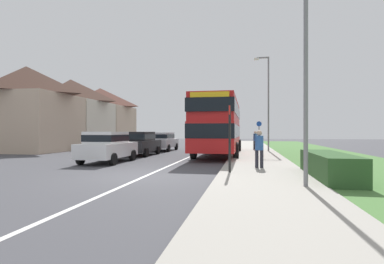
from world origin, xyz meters
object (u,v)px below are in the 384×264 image
object	(u,v)px
parked_car_silver	(162,141)
bus_stop_sign	(230,134)
parked_car_white	(108,146)
pedestrian_walking_away	(255,139)
double_decker_bus	(219,124)
street_lamp_mid	(267,98)
pedestrian_at_stop	(259,147)
parked_car_black	(139,142)
cycle_route_sign	(259,134)
street_lamp_near	(302,31)

from	to	relation	value
parked_car_silver	bus_stop_sign	bearing A→B (deg)	-64.56
parked_car_white	pedestrian_walking_away	distance (m)	13.58
double_decker_bus	street_lamp_mid	world-z (taller)	street_lamp_mid
pedestrian_walking_away	pedestrian_at_stop	bearing A→B (deg)	-90.84
parked_car_black	cycle_route_sign	distance (m)	10.94
cycle_route_sign	parked_car_silver	bearing A→B (deg)	-166.26
bus_stop_sign	street_lamp_mid	xyz separation A→B (m)	(2.15, 12.81, 2.71)
parked_car_white	street_lamp_mid	distance (m)	13.12
bus_stop_sign	street_lamp_mid	distance (m)	13.26
street_lamp_near	cycle_route_sign	bearing A→B (deg)	91.46
parked_car_black	street_lamp_mid	xyz separation A→B (m)	(8.72, 4.42, 3.36)
parked_car_black	bus_stop_sign	distance (m)	10.67
street_lamp_near	pedestrian_at_stop	bearing A→B (deg)	103.43
double_decker_bus	street_lamp_mid	xyz separation A→B (m)	(3.40, 3.27, 2.10)
double_decker_bus	street_lamp_mid	size ratio (longest dim) A/B	1.51
cycle_route_sign	street_lamp_near	world-z (taller)	street_lamp_near
bus_stop_sign	parked_car_silver	bearing A→B (deg)	115.44
cycle_route_sign	bus_stop_sign	bearing A→B (deg)	-96.04
parked_car_silver	street_lamp_mid	distance (m)	9.29
parked_car_black	cycle_route_sign	xyz separation A→B (m)	(8.22, 7.20, 0.54)
pedestrian_at_stop	cycle_route_sign	distance (m)	13.95
pedestrian_walking_away	parked_car_black	bearing A→B (deg)	-141.57
pedestrian_walking_away	parked_car_silver	bearing A→B (deg)	-172.38
parked_car_black	parked_car_silver	world-z (taller)	parked_car_black
parked_car_black	bus_stop_sign	bearing A→B (deg)	-51.91
parked_car_white	double_decker_bus	bearing A→B (deg)	48.51
parked_car_silver	street_lamp_near	world-z (taller)	street_lamp_near
pedestrian_walking_away	bus_stop_sign	bearing A→B (deg)	-95.13
double_decker_bus	parked_car_black	world-z (taller)	double_decker_bus
pedestrian_at_stop	cycle_route_sign	world-z (taller)	cycle_route_sign
cycle_route_sign	street_lamp_mid	bearing A→B (deg)	-79.81
double_decker_bus	parked_car_white	world-z (taller)	double_decker_bus
parked_car_black	pedestrian_at_stop	world-z (taller)	pedestrian_at_stop
parked_car_black	bus_stop_sign	world-z (taller)	bus_stop_sign
parked_car_black	pedestrian_walking_away	world-z (taller)	pedestrian_walking_away
pedestrian_walking_away	parked_car_white	bearing A→B (deg)	-125.30
cycle_route_sign	street_lamp_near	bearing A→B (deg)	-88.54
parked_car_black	street_lamp_mid	bearing A→B (deg)	26.88
pedestrian_walking_away	bus_stop_sign	xyz separation A→B (m)	(-1.32, -14.64, 0.56)
parked_car_white	pedestrian_at_stop	xyz separation A→B (m)	(7.66, -1.90, 0.08)
pedestrian_at_stop	pedestrian_walking_away	world-z (taller)	same
parked_car_silver	pedestrian_walking_away	world-z (taller)	pedestrian_walking_away
parked_car_white	bus_stop_sign	distance (m)	7.47
parked_car_black	bus_stop_sign	size ratio (longest dim) A/B	1.60
parked_car_white	parked_car_black	world-z (taller)	parked_car_white
parked_car_white	parked_car_silver	xyz separation A→B (m)	(0.06, 10.04, -0.03)
pedestrian_at_stop	street_lamp_mid	xyz separation A→B (m)	(1.02, 11.15, 3.27)
bus_stop_sign	cycle_route_sign	size ratio (longest dim) A/B	1.03
parked_car_black	pedestrian_walking_away	size ratio (longest dim) A/B	2.49
double_decker_bus	bus_stop_sign	bearing A→B (deg)	-82.56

